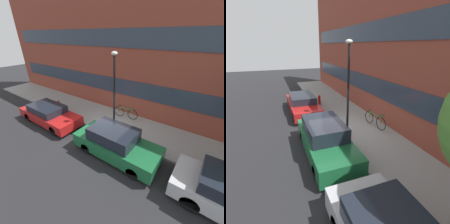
% 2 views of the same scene
% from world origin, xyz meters
% --- Properties ---
extents(ground_plane, '(56.00, 56.00, 0.00)m').
position_xyz_m(ground_plane, '(0.00, 0.00, 0.00)').
color(ground_plane, '#232326').
extents(sidewalk_strip, '(28.00, 2.99, 0.14)m').
position_xyz_m(sidewalk_strip, '(0.00, 1.49, 0.07)').
color(sidewalk_strip, gray).
rests_on(sidewalk_strip, ground_plane).
extents(rowhouse_facade, '(28.00, 1.02, 9.43)m').
position_xyz_m(rowhouse_facade, '(0.00, 3.43, 4.73)').
color(rowhouse_facade, brown).
rests_on(rowhouse_facade, ground_plane).
extents(parked_car_red, '(4.56, 1.79, 1.24)m').
position_xyz_m(parked_car_red, '(-3.92, -1.05, 0.63)').
color(parked_car_red, '#AD1919').
rests_on(parked_car_red, ground_plane).
extents(parked_car_green, '(4.26, 1.71, 1.49)m').
position_xyz_m(parked_car_green, '(1.48, -1.05, 0.72)').
color(parked_car_green, '#195B33').
rests_on(parked_car_green, ground_plane).
extents(fire_hydrant, '(0.51, 0.28, 0.74)m').
position_xyz_m(fire_hydrant, '(-4.84, 0.38, 0.51)').
color(fire_hydrant, red).
rests_on(fire_hydrant, sidewalk_strip).
extents(bicycle, '(1.77, 0.44, 0.85)m').
position_xyz_m(bicycle, '(0.10, 2.26, 0.56)').
color(bicycle, black).
rests_on(bicycle, sidewalk_strip).
extents(lamp_post, '(0.32, 0.32, 4.56)m').
position_xyz_m(lamp_post, '(0.32, 0.48, 2.95)').
color(lamp_post, black).
rests_on(lamp_post, sidewalk_strip).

